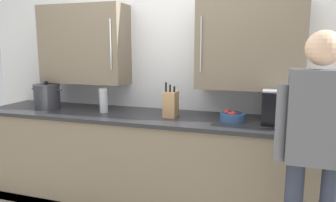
{
  "coord_description": "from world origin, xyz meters",
  "views": [
    {
      "loc": [
        0.98,
        -1.76,
        1.53
      ],
      "look_at": [
        0.15,
        0.82,
        1.07
      ],
      "focal_mm": 33.28,
      "sensor_mm": 36.0,
      "label": 1
    }
  ],
  "objects_px": {
    "fruit_bowl": "(232,116)",
    "person_figure": "(315,143)",
    "microwave_oven": "(292,107)",
    "stock_pot": "(47,96)",
    "thermos_flask": "(104,100)",
    "knife_block": "(171,104)"
  },
  "relations": [
    {
      "from": "microwave_oven",
      "to": "fruit_bowl",
      "type": "height_order",
      "value": "microwave_oven"
    },
    {
      "from": "microwave_oven",
      "to": "knife_block",
      "type": "distance_m",
      "value": 1.02
    },
    {
      "from": "fruit_bowl",
      "to": "stock_pot",
      "type": "bearing_deg",
      "value": -179.52
    },
    {
      "from": "fruit_bowl",
      "to": "person_figure",
      "type": "relative_size",
      "value": 0.13
    },
    {
      "from": "knife_block",
      "to": "person_figure",
      "type": "xyz_separation_m",
      "value": [
        1.1,
        -0.66,
        -0.06
      ]
    },
    {
      "from": "microwave_oven",
      "to": "stock_pot",
      "type": "bearing_deg",
      "value": -178.46
    },
    {
      "from": "fruit_bowl",
      "to": "stock_pot",
      "type": "distance_m",
      "value": 1.87
    },
    {
      "from": "microwave_oven",
      "to": "knife_block",
      "type": "relative_size",
      "value": 1.63
    },
    {
      "from": "fruit_bowl",
      "to": "person_figure",
      "type": "height_order",
      "value": "person_figure"
    },
    {
      "from": "microwave_oven",
      "to": "person_figure",
      "type": "relative_size",
      "value": 0.31
    },
    {
      "from": "microwave_oven",
      "to": "stock_pot",
      "type": "xyz_separation_m",
      "value": [
        -2.33,
        -0.06,
        -0.02
      ]
    },
    {
      "from": "fruit_bowl",
      "to": "stock_pot",
      "type": "relative_size",
      "value": 0.6
    },
    {
      "from": "knife_block",
      "to": "thermos_flask",
      "type": "bearing_deg",
      "value": -178.68
    },
    {
      "from": "thermos_flask",
      "to": "microwave_oven",
      "type": "bearing_deg",
      "value": 2.08
    },
    {
      "from": "thermos_flask",
      "to": "person_figure",
      "type": "bearing_deg",
      "value": -20.08
    },
    {
      "from": "fruit_bowl",
      "to": "knife_block",
      "type": "height_order",
      "value": "knife_block"
    },
    {
      "from": "thermos_flask",
      "to": "person_figure",
      "type": "height_order",
      "value": "person_figure"
    },
    {
      "from": "knife_block",
      "to": "stock_pot",
      "type": "relative_size",
      "value": 0.88
    },
    {
      "from": "fruit_bowl",
      "to": "thermos_flask",
      "type": "relative_size",
      "value": 0.91
    },
    {
      "from": "knife_block",
      "to": "person_figure",
      "type": "distance_m",
      "value": 1.29
    },
    {
      "from": "thermos_flask",
      "to": "person_figure",
      "type": "xyz_separation_m",
      "value": [
        1.77,
        -0.65,
        -0.06
      ]
    },
    {
      "from": "thermos_flask",
      "to": "stock_pot",
      "type": "relative_size",
      "value": 0.65
    }
  ]
}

